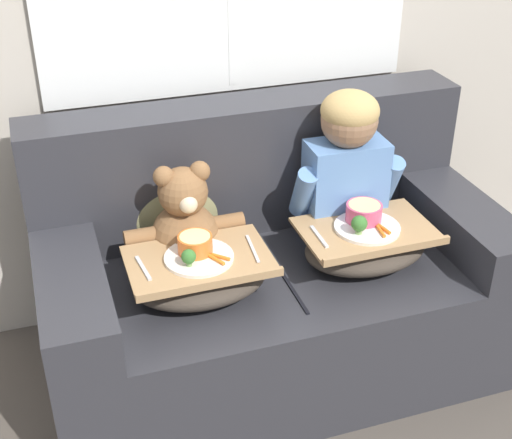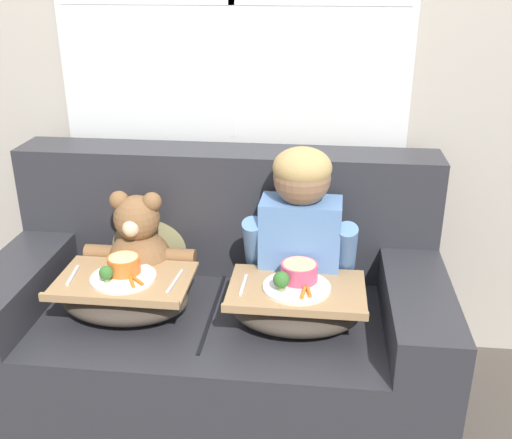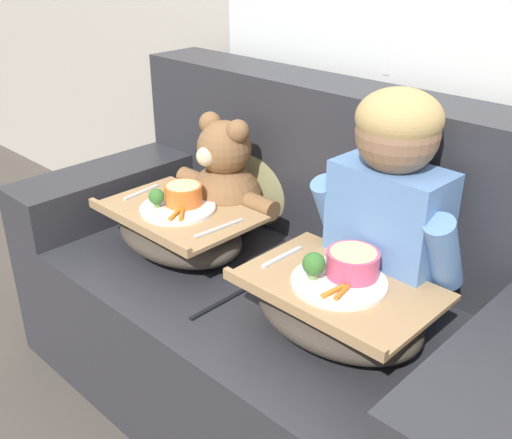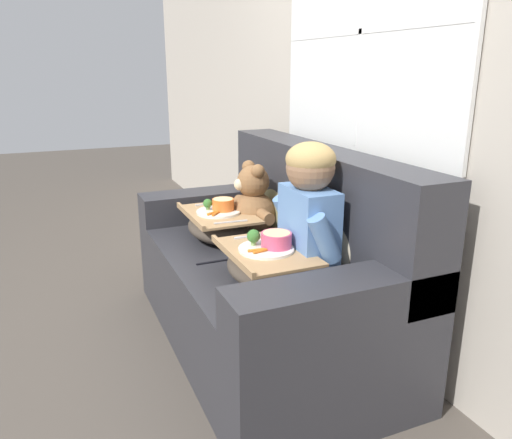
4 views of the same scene
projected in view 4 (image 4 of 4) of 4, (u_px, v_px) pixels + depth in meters
The scene contains 9 objects.
ground_plane at pixel (260, 341), 2.56m from camera, with size 14.00×14.00×0.00m, color #4C443D.
wall_back_with_window at pixel (367, 75), 2.39m from camera, with size 8.00×0.08×2.60m.
couch at pixel (272, 275), 2.48m from camera, with size 1.66×0.86×0.97m.
throw_pillow_behind_child at pixel (339, 234), 2.20m from camera, with size 0.36×0.18×0.38m.
throw_pillow_behind_teddy at pixel (279, 201), 2.73m from camera, with size 0.37×0.18×0.38m.
child_figure at pixel (309, 205), 2.10m from camera, with size 0.42×0.21×0.59m.
teddy_bear at pixel (252, 205), 2.68m from camera, with size 0.43×0.29×0.40m.
lap_tray_child at pixel (266, 264), 2.09m from camera, with size 0.47×0.32×0.22m.
lap_tray_teddy at pixel (219, 225), 2.63m from camera, with size 0.47×0.32×0.22m.
Camera 4 is at (2.08, -0.91, 1.34)m, focal length 35.00 mm.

